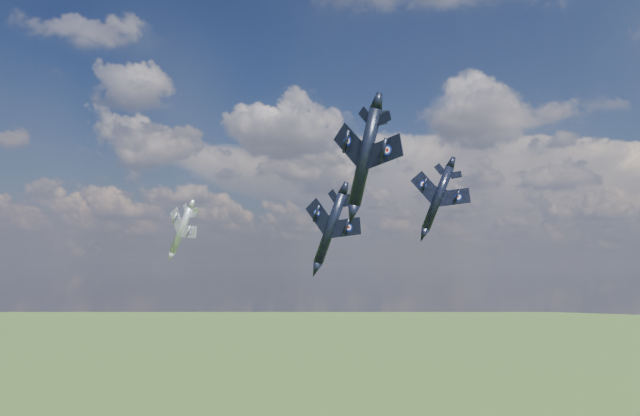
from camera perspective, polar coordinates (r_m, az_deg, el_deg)
The scene contains 4 objects.
jet_lead_navy at distance 92.50m, azimuth 0.95°, elevation -1.86°, with size 10.89×15.18×3.14m, color black, non-canonical shape.
jet_right_navy at distance 65.72m, azimuth 4.14°, elevation 4.66°, with size 10.19×14.21×2.94m, color black, non-canonical shape.
jet_high_navy at distance 100.34m, azimuth 10.72°, elevation 0.92°, with size 10.38×14.48×3.00m, color black, non-canonical shape.
jet_left_silver at distance 114.60m, azimuth -12.57°, elevation -1.98°, with size 9.17×12.78×2.64m, color #A1A2AB, non-canonical shape.
Camera 1 is at (49.45, -68.50, 73.46)m, focal length 35.00 mm.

